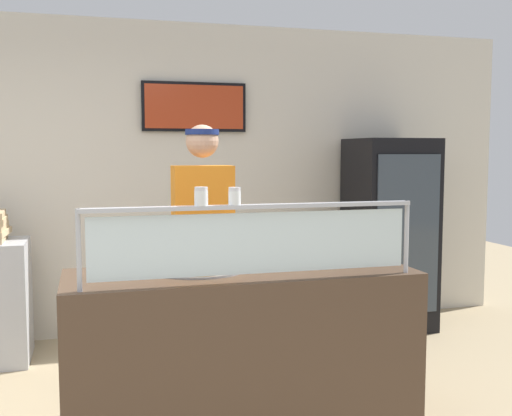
# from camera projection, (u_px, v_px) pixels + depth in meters

# --- Properties ---
(ground_plane) EXTENTS (12.00, 12.00, 0.00)m
(ground_plane) POSITION_uv_depth(u_px,v_px,m) (217.00, 394.00, 3.99)
(ground_plane) COLOR tan
(ground_plane) RESTS_ON ground
(shop_rear_unit) EXTENTS (6.26, 0.13, 2.70)m
(shop_rear_unit) POSITION_uv_depth(u_px,v_px,m) (180.00, 178.00, 5.35)
(shop_rear_unit) COLOR silver
(shop_rear_unit) RESTS_ON ground
(serving_counter) EXTENTS (1.86, 0.66, 0.95)m
(serving_counter) POSITION_uv_depth(u_px,v_px,m) (242.00, 357.00, 3.30)
(serving_counter) COLOR #4C3828
(serving_counter) RESTS_ON ground
(sneeze_guard) EXTENTS (1.69, 0.06, 0.38)m
(sneeze_guard) POSITION_uv_depth(u_px,v_px,m) (255.00, 232.00, 2.97)
(sneeze_guard) COLOR #B2B5BC
(sneeze_guard) RESTS_ON serving_counter
(pizza_tray) EXTENTS (0.51, 0.51, 0.04)m
(pizza_tray) POSITION_uv_depth(u_px,v_px,m) (199.00, 267.00, 3.28)
(pizza_tray) COLOR #9EA0A8
(pizza_tray) RESTS_ON serving_counter
(pizza_server) EXTENTS (0.12, 0.29, 0.01)m
(pizza_server) POSITION_uv_depth(u_px,v_px,m) (193.00, 264.00, 3.25)
(pizza_server) COLOR #ADAFB7
(pizza_server) RESTS_ON pizza_tray
(parmesan_shaker) EXTENTS (0.07, 0.07, 0.09)m
(parmesan_shaker) POSITION_uv_depth(u_px,v_px,m) (201.00, 198.00, 2.89)
(parmesan_shaker) COLOR white
(parmesan_shaker) RESTS_ON sneeze_guard
(pepper_flake_shaker) EXTENTS (0.06, 0.06, 0.09)m
(pepper_flake_shaker) POSITION_uv_depth(u_px,v_px,m) (235.00, 197.00, 2.93)
(pepper_flake_shaker) COLOR white
(pepper_flake_shaker) RESTS_ON sneeze_guard
(worker_figure) EXTENTS (0.41, 0.50, 1.76)m
(worker_figure) POSITION_uv_depth(u_px,v_px,m) (204.00, 242.00, 3.91)
(worker_figure) COLOR #23232D
(worker_figure) RESTS_ON ground
(drink_fridge) EXTENTS (0.68, 0.67, 1.70)m
(drink_fridge) POSITION_uv_depth(u_px,v_px,m) (389.00, 234.00, 5.46)
(drink_fridge) COLOR black
(drink_fridge) RESTS_ON ground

